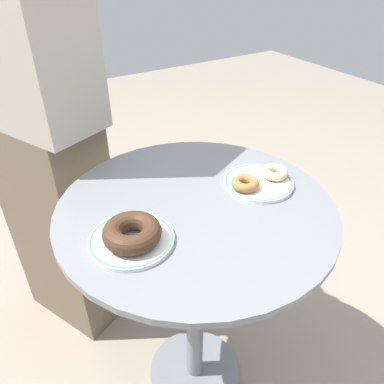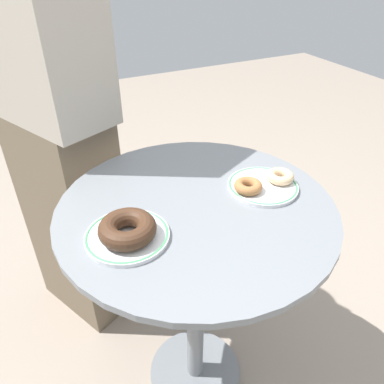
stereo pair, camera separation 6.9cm
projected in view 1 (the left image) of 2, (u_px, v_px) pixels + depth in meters
name	position (u px, v px, depth m)	size (l,w,h in m)	color
ground_plane	(195.00, 374.00, 1.38)	(7.00, 7.00, 0.02)	gray
cafe_table	(195.00, 264.00, 1.06)	(0.71, 0.71, 0.77)	slate
plate_left	(131.00, 239.00, 0.82)	(0.19, 0.19, 0.01)	white
plate_right	(258.00, 182.00, 1.02)	(0.19, 0.19, 0.01)	white
donut_chocolate	(132.00, 232.00, 0.80)	(0.13, 0.13, 0.04)	#422819
donut_glazed	(275.00, 172.00, 1.03)	(0.07, 0.07, 0.02)	#E0B789
donut_cinnamon	(245.00, 183.00, 0.98)	(0.07, 0.07, 0.02)	#A36B3D
person_figure	(39.00, 132.00, 1.18)	(0.38, 0.49, 1.67)	brown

